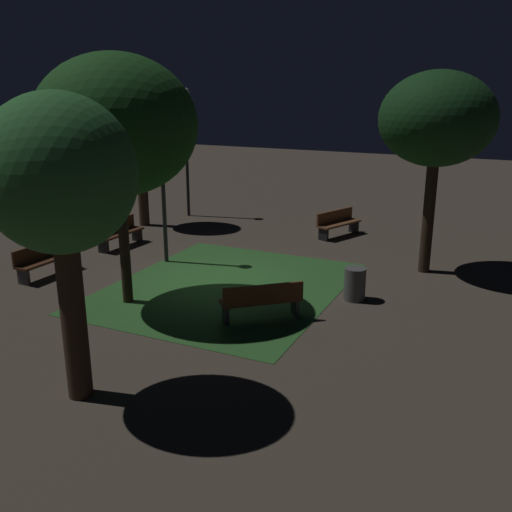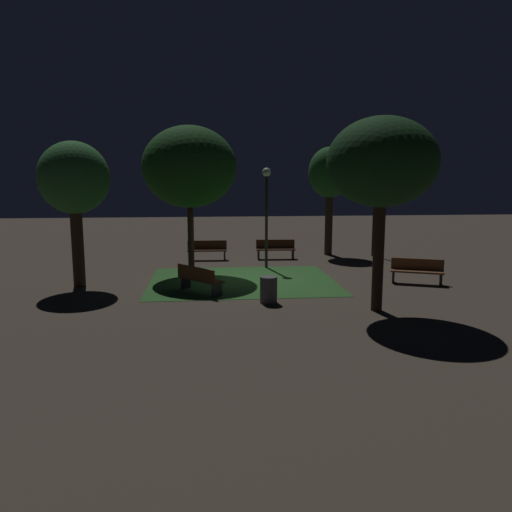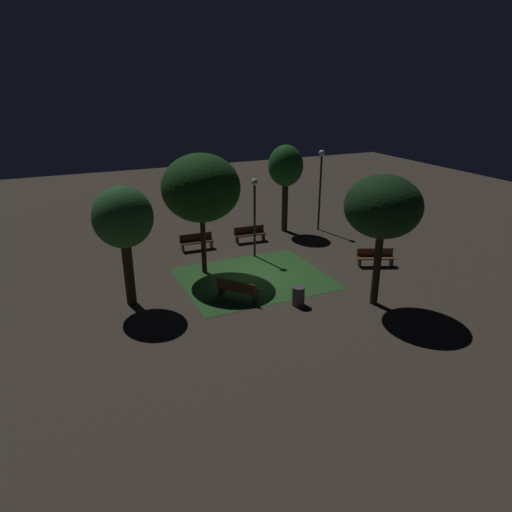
{
  "view_description": "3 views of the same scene",
  "coord_description": "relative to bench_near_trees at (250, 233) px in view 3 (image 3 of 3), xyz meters",
  "views": [
    {
      "loc": [
        12.45,
        6.93,
        5.03
      ],
      "look_at": [
        -0.57,
        0.83,
        0.65
      ],
      "focal_mm": 39.89,
      "sensor_mm": 36.0,
      "label": 1
    },
    {
      "loc": [
        1.59,
        17.92,
        3.72
      ],
      "look_at": [
        -0.18,
        0.44,
        0.93
      ],
      "focal_mm": 34.49,
      "sensor_mm": 36.0,
      "label": 2
    },
    {
      "loc": [
        8.34,
        18.41,
        8.72
      ],
      "look_at": [
        0.05,
        0.01,
        0.94
      ],
      "focal_mm": 32.2,
      "sensor_mm": 36.0,
      "label": 3
    }
  ],
  "objects": [
    {
      "name": "ground_plane",
      "position": [
        1.59,
        4.49,
        -0.48
      ],
      "size": [
        60.0,
        60.0,
        0.0
      ],
      "primitive_type": "plane",
      "color": "#473D33"
    },
    {
      "name": "trash_bin",
      "position": [
        1.35,
        8.11,
        -0.08
      ],
      "size": [
        0.52,
        0.52,
        0.8
      ],
      "primitive_type": "cylinder",
      "color": "#4C4C4C",
      "rests_on": "ground"
    },
    {
      "name": "tree_lawn_side",
      "position": [
        -2.75,
        -1.0,
        3.41
      ],
      "size": [
        2.06,
        2.06,
        5.2
      ],
      "color": "#38281C",
      "rests_on": "ground"
    },
    {
      "name": "tree_back_right",
      "position": [
        3.8,
        3.23,
        3.65
      ],
      "size": [
        3.59,
        3.59,
        5.7
      ],
      "color": "#2D2116",
      "rests_on": "ground"
    },
    {
      "name": "tree_tall_center",
      "position": [
        7.61,
        5.15,
        3.17
      ],
      "size": [
        2.36,
        2.36,
        4.95
      ],
      "color": "#38281C",
      "rests_on": "ground"
    },
    {
      "name": "lamp_post_plaza_west",
      "position": [
        0.71,
        2.27,
        2.37
      ],
      "size": [
        0.36,
        0.36,
        4.14
      ],
      "color": "black",
      "rests_on": "ground"
    },
    {
      "name": "bench_near_trees",
      "position": [
        0.0,
        0.0,
        0.0
      ],
      "size": [
        1.82,
        0.58,
        0.88
      ],
      "color": "#422314",
      "rests_on": "ground"
    },
    {
      "name": "bench_front_left",
      "position": [
        -4.24,
        5.94,
        0.0
      ],
      "size": [
        1.85,
        1.14,
        0.88
      ],
      "color": "brown",
      "rests_on": "ground"
    },
    {
      "name": "grass_lawn",
      "position": [
        1.91,
        4.89,
        -0.48
      ],
      "size": [
        6.69,
        5.56,
        0.01
      ],
      "primitive_type": "cube",
      "color": "#2D6028",
      "rests_on": "ground"
    },
    {
      "name": "tree_near_wall",
      "position": [
        -1.59,
        9.28,
        3.63
      ],
      "size": [
        3.01,
        3.01,
        5.38
      ],
      "color": "#2D2116",
      "rests_on": "ground"
    },
    {
      "name": "lamp_post_near_wall",
      "position": [
        -4.78,
        -0.33,
        2.8
      ],
      "size": [
        0.36,
        0.36,
        4.88
      ],
      "color": "black",
      "rests_on": "ground"
    },
    {
      "name": "bench_front_right",
      "position": [
        3.46,
        6.61,
        0.0
      ],
      "size": [
        1.53,
        1.68,
        0.88
      ],
      "color": "#512D19",
      "rests_on": "ground"
    },
    {
      "name": "bench_corner",
      "position": [
        3.17,
        -0.0,
        0.0
      ],
      "size": [
        1.82,
        0.54,
        0.88
      ],
      "color": "#422314",
      "rests_on": "ground"
    }
  ]
}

